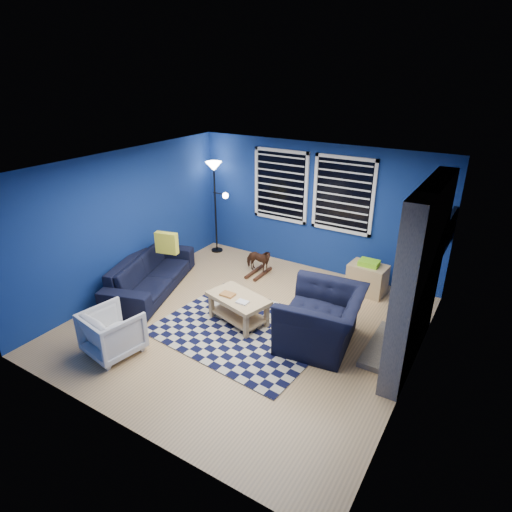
{
  "coord_description": "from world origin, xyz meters",
  "views": [
    {
      "loc": [
        3.15,
        -4.84,
        3.75
      ],
      "look_at": [
        0.0,
        0.3,
        1.07
      ],
      "focal_mm": 30.0,
      "sensor_mm": 36.0,
      "label": 1
    }
  ],
  "objects": [
    {
      "name": "floor",
      "position": [
        0.0,
        0.0,
        0.0
      ],
      "size": [
        5.0,
        5.0,
        0.0
      ],
      "primitive_type": "plane",
      "color": "tan",
      "rests_on": "ground"
    },
    {
      "name": "ceiling",
      "position": [
        0.0,
        0.0,
        2.5
      ],
      "size": [
        5.0,
        5.0,
        0.0
      ],
      "primitive_type": "plane",
      "rotation": [
        3.14,
        0.0,
        0.0
      ],
      "color": "white",
      "rests_on": "wall_back"
    },
    {
      "name": "wall_back",
      "position": [
        0.0,
        2.5,
        1.25
      ],
      "size": [
        5.0,
        0.0,
        5.0
      ],
      "primitive_type": "plane",
      "rotation": [
        1.57,
        0.0,
        0.0
      ],
      "color": "navy",
      "rests_on": "floor"
    },
    {
      "name": "wall_left",
      "position": [
        -2.5,
        0.0,
        1.25
      ],
      "size": [
        0.0,
        5.0,
        5.0
      ],
      "primitive_type": "plane",
      "rotation": [
        1.57,
        0.0,
        1.57
      ],
      "color": "navy",
      "rests_on": "floor"
    },
    {
      "name": "wall_right",
      "position": [
        2.5,
        0.0,
        1.25
      ],
      "size": [
        0.0,
        5.0,
        5.0
      ],
      "primitive_type": "plane",
      "rotation": [
        1.57,
        0.0,
        -1.57
      ],
      "color": "navy",
      "rests_on": "floor"
    },
    {
      "name": "fireplace",
      "position": [
        2.36,
        0.5,
        1.2
      ],
      "size": [
        0.65,
        2.0,
        2.5
      ],
      "color": "gray",
      "rests_on": "floor"
    },
    {
      "name": "window_left",
      "position": [
        -0.75,
        2.46,
        1.6
      ],
      "size": [
        1.17,
        0.06,
        1.42
      ],
      "color": "black",
      "rests_on": "wall_back"
    },
    {
      "name": "window_right",
      "position": [
        0.55,
        2.46,
        1.6
      ],
      "size": [
        1.17,
        0.06,
        1.42
      ],
      "color": "black",
      "rests_on": "wall_back"
    },
    {
      "name": "tv",
      "position": [
        2.45,
        2.0,
        1.4
      ],
      "size": [
        0.07,
        1.0,
        0.58
      ],
      "color": "black",
      "rests_on": "wall_right"
    },
    {
      "name": "rug",
      "position": [
        0.06,
        -0.16,
        0.01
      ],
      "size": [
        2.67,
        2.22,
        0.02
      ],
      "primitive_type": "cube",
      "rotation": [
        0.0,
        0.0,
        -0.09
      ],
      "color": "black",
      "rests_on": "floor"
    },
    {
      "name": "sofa",
      "position": [
        -2.1,
        0.08,
        0.32
      ],
      "size": [
        2.37,
        1.53,
        0.64
      ],
      "primitive_type": "imported",
      "rotation": [
        0.0,
        0.0,
        1.9
      ],
      "color": "black",
      "rests_on": "floor"
    },
    {
      "name": "armchair_big",
      "position": [
        1.2,
        0.16,
        0.41
      ],
      "size": [
        1.41,
        1.27,
        0.82
      ],
      "primitive_type": "imported",
      "rotation": [
        0.0,
        0.0,
        -1.43
      ],
      "color": "black",
      "rests_on": "floor"
    },
    {
      "name": "armchair_bent",
      "position": [
        -1.22,
        -1.58,
        0.33
      ],
      "size": [
        0.82,
        0.83,
        0.66
      ],
      "primitive_type": "imported",
      "rotation": [
        0.0,
        0.0,
        2.97
      ],
      "color": "gray",
      "rests_on": "floor"
    },
    {
      "name": "rocking_horse",
      "position": [
        -0.75,
        1.63,
        0.31
      ],
      "size": [
        0.3,
        0.58,
        0.48
      ],
      "primitive_type": "imported",
      "rotation": [
        0.0,
        0.0,
        1.64
      ],
      "color": "#402014",
      "rests_on": "floor"
    },
    {
      "name": "coffee_table",
      "position": [
        -0.14,
        -0.01,
        0.34
      ],
      "size": [
        1.09,
        0.79,
        0.49
      ],
      "rotation": [
        0.0,
        0.0,
        -0.26
      ],
      "color": "tan",
      "rests_on": "rug"
    },
    {
      "name": "cabinet",
      "position": [
        1.29,
        2.02,
        0.28
      ],
      "size": [
        0.68,
        0.48,
        0.63
      ],
      "rotation": [
        0.0,
        0.0,
        -0.08
      ],
      "color": "tan",
      "rests_on": "floor"
    },
    {
      "name": "floor_lamp",
      "position": [
        -2.13,
        2.16,
        1.62
      ],
      "size": [
        0.54,
        0.33,
        1.97
      ],
      "color": "black",
      "rests_on": "floor"
    },
    {
      "name": "throw_pillow",
      "position": [
        -1.95,
        0.4,
        0.84
      ],
      "size": [
        0.43,
        0.22,
        0.39
      ],
      "primitive_type": "cube",
      "rotation": [
        0.0,
        0.0,
        0.24
      ],
      "color": "yellow",
      "rests_on": "sofa"
    }
  ]
}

